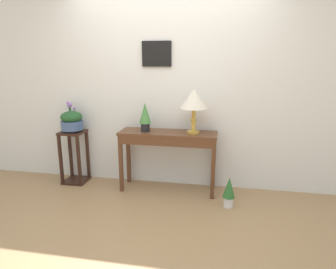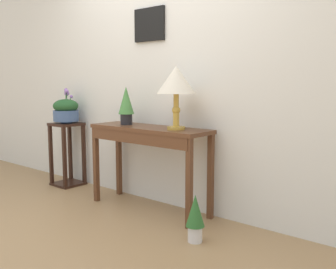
# 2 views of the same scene
# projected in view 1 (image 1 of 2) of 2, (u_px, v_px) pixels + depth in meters

# --- Properties ---
(ground_plane) EXTENTS (12.00, 12.00, 0.01)m
(ground_plane) POSITION_uv_depth(u_px,v_px,m) (142.00, 237.00, 2.79)
(ground_plane) COLOR #9E7A51
(back_wall_with_art) EXTENTS (9.00, 0.13, 2.80)m
(back_wall_with_art) POSITION_uv_depth(u_px,v_px,m) (169.00, 79.00, 3.75)
(back_wall_with_art) COLOR silver
(back_wall_with_art) RESTS_ON ground
(console_table) EXTENTS (1.21, 0.37, 0.77)m
(console_table) POSITION_uv_depth(u_px,v_px,m) (168.00, 142.00, 3.64)
(console_table) COLOR #56331E
(console_table) RESTS_ON ground
(table_lamp) EXTENTS (0.33, 0.33, 0.53)m
(table_lamp) POSITION_uv_depth(u_px,v_px,m) (194.00, 100.00, 3.48)
(table_lamp) COLOR gold
(table_lamp) RESTS_ON console_table
(potted_plant_on_console) EXTENTS (0.15, 0.15, 0.36)m
(potted_plant_on_console) POSITION_uv_depth(u_px,v_px,m) (145.00, 116.00, 3.63)
(potted_plant_on_console) COLOR black
(potted_plant_on_console) RESTS_ON console_table
(pedestal_stand_left) EXTENTS (0.31, 0.31, 0.72)m
(pedestal_stand_left) POSITION_uv_depth(u_px,v_px,m) (75.00, 157.00, 3.99)
(pedestal_stand_left) COLOR black
(pedestal_stand_left) RESTS_ON ground
(planter_bowl_wide) EXTENTS (0.28, 0.28, 0.39)m
(planter_bowl_wide) POSITION_uv_depth(u_px,v_px,m) (72.00, 120.00, 3.87)
(planter_bowl_wide) COLOR #3D5684
(planter_bowl_wide) RESTS_ON pedestal_stand_left
(potted_plant_floor) EXTENTS (0.14, 0.14, 0.36)m
(potted_plant_floor) POSITION_uv_depth(u_px,v_px,m) (229.00, 191.00, 3.32)
(potted_plant_floor) COLOR silver
(potted_plant_floor) RESTS_ON ground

